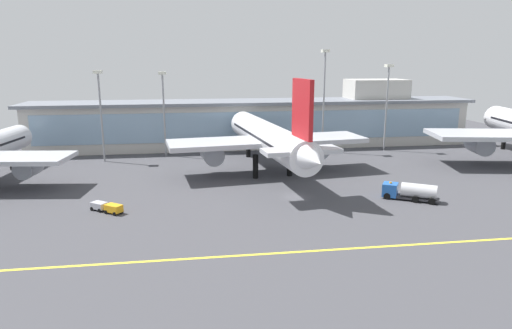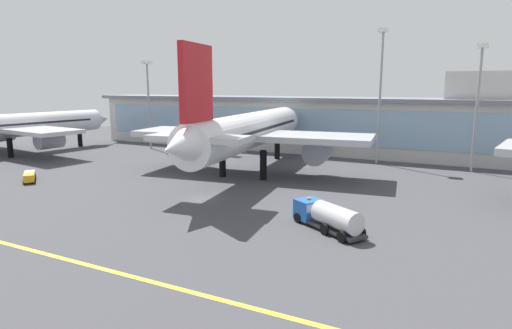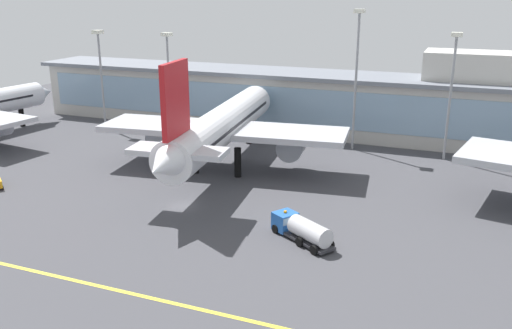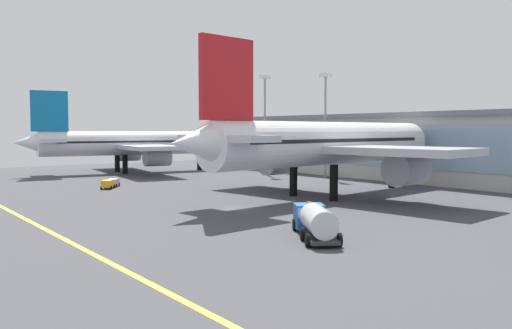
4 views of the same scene
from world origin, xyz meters
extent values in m
plane|color=#424247|center=(0.00, 0.00, 0.00)|extent=(180.00, 180.00, 0.00)
cube|color=yellow|center=(0.00, -22.00, 0.01)|extent=(144.00, 0.50, 0.01)
cube|color=beige|center=(0.00, 46.60, 5.77)|extent=(114.91, 12.00, 11.55)
cube|color=#84A3BC|center=(0.00, 40.55, 6.35)|extent=(110.31, 0.20, 7.39)
cube|color=slate|center=(0.00, 46.60, 11.95)|extent=(117.91, 14.00, 0.80)
cylinder|color=black|center=(-60.48, 10.24, 2.04)|extent=(1.10, 1.10, 4.09)
cylinder|color=black|center=(-54.40, 9.45, 2.04)|extent=(1.10, 1.10, 4.09)
cylinder|color=black|center=(-55.10, 27.96, 2.04)|extent=(1.10, 1.10, 4.09)
cylinder|color=silver|center=(-57.03, 12.99, 6.38)|extent=(10.16, 40.04, 5.11)
cone|color=silver|center=(-54.29, 34.21, 6.38)|extent=(5.40, 5.18, 4.85)
cone|color=silver|center=(-59.81, -8.47, 6.77)|extent=(5.03, 6.13, 4.34)
cube|color=#84A3BC|center=(-54.69, 31.11, 7.28)|extent=(4.26, 4.04, 1.53)
cube|color=black|center=(-57.03, 12.99, 6.77)|extent=(9.39, 33.75, 0.41)
cube|color=#B7BAC1|center=(-57.03, 12.99, 5.75)|extent=(37.36, 14.13, 0.82)
cylinder|color=#999EA8|center=(-66.97, 15.72, 3.73)|extent=(4.21, 5.58, 3.57)
cylinder|color=#999EA8|center=(-46.73, 13.10, 3.73)|extent=(4.21, 5.58, 3.57)
cube|color=#0F6BA8|center=(-59.27, -4.34, 13.02)|extent=(1.52, 7.17, 8.17)
cube|color=#B7BAC1|center=(-59.27, -4.34, 7.15)|extent=(12.12, 5.83, 0.65)
cylinder|color=black|center=(-4.81, 13.28, 2.38)|extent=(1.10, 1.10, 4.75)
cylinder|color=black|center=(2.26, 14.15, 2.38)|extent=(1.10, 1.10, 4.75)
cylinder|color=black|center=(-3.67, 33.16, 2.38)|extent=(1.10, 1.10, 4.75)
cylinder|color=silver|center=(-1.69, 17.10, 7.43)|extent=(11.10, 43.00, 5.94)
cone|color=silver|center=(-4.51, 40.01, 7.43)|extent=(6.26, 6.00, 5.65)
cone|color=silver|center=(1.17, -6.11, 7.88)|extent=(5.81, 7.11, 5.05)
cube|color=#84A3BC|center=(-4.08, 36.55, 8.47)|extent=(4.93, 4.67, 1.78)
cube|color=black|center=(-1.69, 17.10, 7.88)|extent=(10.33, 36.25, 0.48)
cube|color=#B7BAC1|center=(-1.69, 17.10, 6.69)|extent=(41.26, 15.07, 0.95)
cylinder|color=#999EA8|center=(-13.08, 17.24, 4.34)|extent=(4.81, 6.00, 4.16)
cylinder|color=#999EA8|center=(9.32, 20.00, 4.34)|extent=(4.81, 6.00, 4.16)
cube|color=red|center=(0.60, -1.50, 15.16)|extent=(1.64, 7.70, 9.51)
cube|color=#B7BAC1|center=(0.60, -1.50, 8.32)|extent=(13.38, 6.23, 0.76)
cylinder|color=black|center=(14.99, -3.66, 0.55)|extent=(1.09, 0.84, 1.10)
cylinder|color=black|center=(16.39, -1.46, 0.55)|extent=(1.09, 0.84, 1.10)
cylinder|color=black|center=(18.78, -6.08, 0.55)|extent=(1.09, 0.84, 1.10)
cylinder|color=black|center=(20.18, -3.88, 0.55)|extent=(1.09, 0.84, 1.10)
cylinder|color=black|center=(20.91, -7.43, 0.55)|extent=(1.09, 0.84, 1.10)
cylinder|color=black|center=(22.31, -5.24, 0.55)|extent=(1.09, 0.84, 1.10)
cube|color=#2D2D33|center=(19.33, -4.88, 0.45)|extent=(7.63, 6.04, 0.30)
cube|color=#235BB2|center=(15.92, -2.71, 1.40)|extent=(3.37, 3.45, 2.20)
cube|color=#84A3BC|center=(15.92, -2.71, 1.88)|extent=(3.39, 3.41, 0.88)
cylinder|color=silver|center=(19.79, -5.17, 1.75)|extent=(5.94, 4.94, 2.30)
cube|color=orange|center=(15.92, -2.71, 2.62)|extent=(0.30, 0.40, 0.20)
cylinder|color=black|center=(-28.03, -4.20, 0.30)|extent=(0.60, 0.52, 0.60)
cylinder|color=black|center=(-28.94, -5.39, 0.30)|extent=(0.60, 0.52, 0.60)
cylinder|color=black|center=(-29.48, -3.10, 0.30)|extent=(0.60, 0.52, 0.60)
cylinder|color=black|center=(-30.39, -4.29, 0.30)|extent=(0.60, 0.52, 0.60)
cube|color=orange|center=(-29.21, -4.24, 0.85)|extent=(2.98, 2.77, 1.10)
cylinder|color=black|center=(-30.55, -2.28, 0.30)|extent=(0.59, 0.51, 0.60)
cylinder|color=black|center=(-31.46, -3.47, 0.30)|extent=(0.59, 0.51, 0.60)
cylinder|color=black|center=(-31.89, -1.26, 0.30)|extent=(0.59, 0.51, 0.60)
cylinder|color=black|center=(-32.80, -2.45, 0.30)|extent=(0.59, 0.51, 0.60)
cube|color=#A8A8B2|center=(-31.67, -2.36, 0.80)|extent=(2.82, 2.65, 1.00)
cube|color=#2D2D33|center=(-30.48, -3.27, 0.45)|extent=(0.54, 0.44, 0.08)
cylinder|color=gray|center=(-23.38, 37.41, 9.74)|extent=(0.44, 0.44, 19.48)
cube|color=silver|center=(-23.38, 37.41, 19.83)|extent=(1.80, 1.80, 0.70)
cylinder|color=gray|center=(-37.08, 33.18, 9.94)|extent=(0.44, 0.44, 19.89)
cube|color=silver|center=(-37.08, 33.18, 20.24)|extent=(1.80, 1.80, 0.70)
camera|label=1|loc=(-17.20, -71.08, 22.79)|focal=31.27mm
camera|label=2|loc=(30.65, -45.17, 14.77)|focal=29.40mm
camera|label=3|loc=(35.29, -61.13, 28.32)|focal=38.25mm
camera|label=4|loc=(52.38, -36.11, 9.37)|focal=37.82mm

